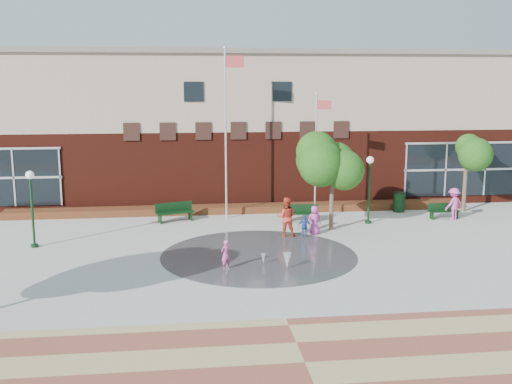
{
  "coord_description": "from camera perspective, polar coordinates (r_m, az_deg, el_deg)",
  "views": [
    {
      "loc": [
        -3.05,
        -21.57,
        7.41
      ],
      "look_at": [
        0.0,
        4.0,
        2.6
      ],
      "focal_mm": 42.0,
      "sensor_mm": 36.0,
      "label": 1
    }
  ],
  "objects": [
    {
      "name": "bench_mid",
      "position": [
        31.9,
        4.3,
        -2.33
      ],
      "size": [
        1.87,
        0.72,
        0.92
      ],
      "rotation": [
        0.0,
        0.0,
        -0.12
      ],
      "color": "black",
      "rests_on": "ground"
    },
    {
      "name": "trash_can",
      "position": [
        35.1,
        13.46,
        -0.92
      ],
      "size": [
        0.7,
        0.7,
        1.15
      ],
      "color": "black",
      "rests_on": "ground"
    },
    {
      "name": "paver_band",
      "position": [
        16.62,
        4.67,
        -15.92
      ],
      "size": [
        46.0,
        6.0,
        0.01
      ],
      "primitive_type": "cube",
      "color": "brown",
      "rests_on": "ground"
    },
    {
      "name": "lamp_left",
      "position": [
        28.38,
        -20.59,
        -0.74
      ],
      "size": [
        0.37,
        0.37,
        3.5
      ],
      "color": "black",
      "rests_on": "ground"
    },
    {
      "name": "splash_pad",
      "position": [
        25.84,
        0.26,
        -6.07
      ],
      "size": [
        8.4,
        8.4,
        0.01
      ],
      "primitive_type": "cylinder",
      "color": "#383A3D",
      "rests_on": "ground"
    },
    {
      "name": "person_bench",
      "position": [
        33.87,
        18.31,
        -1.09
      ],
      "size": [
        1.29,
        1.04,
        1.74
      ],
      "primitive_type": "imported",
      "rotation": [
        0.0,
        0.0,
        3.54
      ],
      "color": "#DE4DAB",
      "rests_on": "ground"
    },
    {
      "name": "library_building",
      "position": [
        39.26,
        -2.34,
        6.54
      ],
      "size": [
        44.4,
        10.4,
        9.2
      ],
      "color": "#48150D",
      "rests_on": "ground"
    },
    {
      "name": "lamp_right",
      "position": [
        31.59,
        10.75,
        0.93
      ],
      "size": [
        0.38,
        0.38,
        3.57
      ],
      "color": "black",
      "rests_on": "ground"
    },
    {
      "name": "flagpole_left",
      "position": [
        31.89,
        -2.82,
        6.43
      ],
      "size": [
        1.06,
        0.28,
        9.17
      ],
      "rotation": [
        0.0,
        0.0,
        -0.18
      ],
      "color": "silver",
      "rests_on": "ground"
    },
    {
      "name": "ground",
      "position": [
        23.01,
        1.19,
        -8.21
      ],
      "size": [
        120.0,
        120.0,
        0.0
      ],
      "primitive_type": "plane",
      "color": "#666056",
      "rests_on": "ground"
    },
    {
      "name": "adult_pink",
      "position": [
        29.29,
        5.59,
        -2.68
      ],
      "size": [
        0.73,
        0.51,
        1.43
      ],
      "primitive_type": "imported",
      "rotation": [
        0.0,
        0.0,
        3.22
      ],
      "color": "#D340A8",
      "rests_on": "ground"
    },
    {
      "name": "child_blue",
      "position": [
        28.72,
        4.64,
        -3.27
      ],
      "size": [
        0.69,
        0.38,
        1.11
      ],
      "primitive_type": "imported",
      "rotation": [
        0.0,
        0.0,
        2.96
      ],
      "color": "#2952AA",
      "rests_on": "ground"
    },
    {
      "name": "tree_mid",
      "position": [
        29.7,
        7.31,
        3.27
      ],
      "size": [
        2.99,
        2.99,
        5.05
      ],
      "color": "#4D372B",
      "rests_on": "ground"
    },
    {
      "name": "flagpole_right",
      "position": [
        31.92,
        5.78,
        4.01
      ],
      "size": [
        0.81,
        0.3,
        6.78
      ],
      "rotation": [
        0.0,
        0.0,
        -0.3
      ],
      "color": "silver",
      "rests_on": "ground"
    },
    {
      "name": "water_jet_b",
      "position": [
        24.63,
        0.7,
        -6.93
      ],
      "size": [
        0.19,
        0.19,
        0.42
      ],
      "primitive_type": "cone",
      "rotation": [
        3.14,
        0.0,
        0.0
      ],
      "color": "white",
      "rests_on": "ground"
    },
    {
      "name": "water_jet_a",
      "position": [
        24.06,
        2.97,
        -7.37
      ],
      "size": [
        0.33,
        0.33,
        0.64
      ],
      "primitive_type": "cone",
      "rotation": [
        3.14,
        0.0,
        0.0
      ],
      "color": "white",
      "rests_on": "ground"
    },
    {
      "name": "bench_left",
      "position": [
        32.11,
        -7.72,
        -2.25
      ],
      "size": [
        2.1,
        1.18,
        1.02
      ],
      "rotation": [
        0.0,
        0.0,
        0.33
      ],
      "color": "black",
      "rests_on": "ground"
    },
    {
      "name": "plaza_concrete",
      "position": [
        26.79,
        0.0,
        -5.47
      ],
      "size": [
        46.0,
        18.0,
        0.01
      ],
      "primitive_type": "cube",
      "color": "#A8A8A0",
      "rests_on": "ground"
    },
    {
      "name": "bench_right",
      "position": [
        34.07,
        17.46,
        -2.0
      ],
      "size": [
        1.7,
        0.51,
        0.85
      ],
      "rotation": [
        0.0,
        0.0,
        0.02
      ],
      "color": "black",
      "rests_on": "ground"
    },
    {
      "name": "child_splash",
      "position": [
        23.86,
        -2.9,
        -6.0
      ],
      "size": [
        0.53,
        0.49,
        1.21
      ],
      "primitive_type": "imported",
      "rotation": [
        0.0,
        0.0,
        3.74
      ],
      "color": "#C94B8D",
      "rests_on": "ground"
    },
    {
      "name": "flower_bed",
      "position": [
        34.12,
        -1.51,
        -1.96
      ],
      "size": [
        26.0,
        1.2,
        0.4
      ],
      "primitive_type": "cube",
      "color": "maroon",
      "rests_on": "ground"
    },
    {
      "name": "tree_small_right",
      "position": [
        35.89,
        19.43,
        3.16
      ],
      "size": [
        2.52,
        2.52,
        4.31
      ],
      "color": "#4D372B",
      "rests_on": "ground"
    },
    {
      "name": "adult_red",
      "position": [
        28.71,
        2.89,
        -2.41
      ],
      "size": [
        1.02,
        0.85,
        1.93
      ],
      "primitive_type": "imported",
      "rotation": [
        0.0,
        0.0,
        3.01
      ],
      "color": "red",
      "rests_on": "ground"
    }
  ]
}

